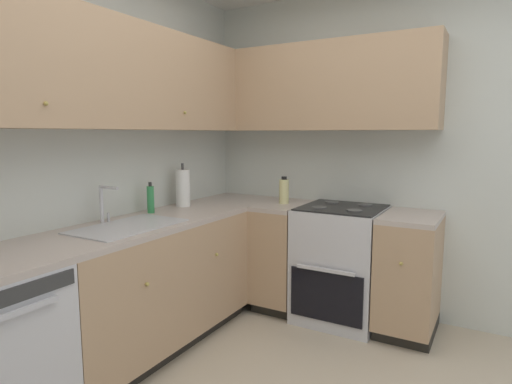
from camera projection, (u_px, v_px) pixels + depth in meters
name	position (u px, v px, depth m)	size (l,w,h in m)	color
wall_back	(57.00, 161.00, 2.57)	(3.67, 0.05, 2.57)	silver
wall_right	(407.00, 155.00, 3.29)	(0.05, 3.44, 2.57)	silver
lower_cabinets_back	(150.00, 287.00, 2.88)	(1.55, 0.62, 0.85)	tan
countertop_back	(148.00, 223.00, 2.81)	(2.76, 0.60, 0.04)	#B7A89E
lower_cabinets_right	(345.00, 267.00, 3.31)	(0.62, 1.37, 0.85)	tan
countertop_right	(347.00, 211.00, 3.25)	(0.60, 1.37, 0.03)	#B7A89E
oven_range	(341.00, 263.00, 3.34)	(0.68, 0.62, 1.03)	silver
upper_cabinets_back	(107.00, 74.00, 2.62)	(2.44, 0.34, 0.67)	tan
upper_cabinets_right	(314.00, 88.00, 3.41)	(0.32, 1.92, 0.67)	tan
sink	(129.00, 233.00, 2.63)	(0.68, 0.40, 0.10)	#B7B7BC
faucet	(104.00, 201.00, 2.71)	(0.07, 0.16, 0.24)	silver
soap_bottle	(151.00, 199.00, 3.08)	(0.05, 0.05, 0.22)	#338C4C
paper_towel_roll	(183.00, 188.00, 3.36)	(0.11, 0.11, 0.35)	white
oil_bottle	(284.00, 191.00, 3.50)	(0.08, 0.08, 0.22)	beige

